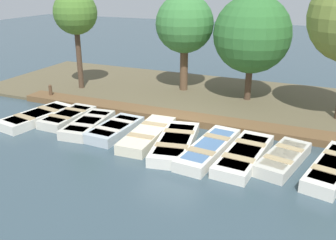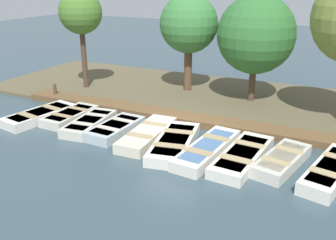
# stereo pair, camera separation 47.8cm
# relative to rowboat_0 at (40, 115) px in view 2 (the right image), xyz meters

# --- Properties ---
(ground_plane) EXTENTS (80.00, 80.00, 0.00)m
(ground_plane) POSITION_rel_rowboat_0_xyz_m (-1.11, 5.77, -0.20)
(ground_plane) COLOR #384C56
(shore_bank) EXTENTS (8.00, 24.00, 0.15)m
(shore_bank) POSITION_rel_rowboat_0_xyz_m (-6.11, 5.77, -0.13)
(shore_bank) COLOR brown
(shore_bank) RESTS_ON ground_plane
(dock_walkway) EXTENTS (1.04, 16.42, 0.29)m
(dock_walkway) POSITION_rel_rowboat_0_xyz_m (-2.52, 5.77, -0.06)
(dock_walkway) COLOR brown
(dock_walkway) RESTS_ON ground_plane
(rowboat_0) EXTENTS (3.36, 1.75, 0.41)m
(rowboat_0) POSITION_rel_rowboat_0_xyz_m (0.00, 0.00, 0.00)
(rowboat_0) COLOR silver
(rowboat_0) RESTS_ON ground_plane
(rowboat_1) EXTENTS (2.65, 1.20, 0.39)m
(rowboat_1) POSITION_rel_rowboat_0_xyz_m (-0.53, 1.20, -0.01)
(rowboat_1) COLOR beige
(rowboat_1) RESTS_ON ground_plane
(rowboat_2) EXTENTS (2.94, 1.38, 0.39)m
(rowboat_2) POSITION_rel_rowboat_0_xyz_m (-0.16, 2.51, -0.01)
(rowboat_2) COLOR beige
(rowboat_2) RESTS_ON ground_plane
(rowboat_3) EXTENTS (2.68, 1.30, 0.41)m
(rowboat_3) POSITION_rel_rowboat_0_xyz_m (-0.12, 3.78, 0.00)
(rowboat_3) COLOR #B2BCC1
(rowboat_3) RESTS_ON ground_plane
(rowboat_4) EXTENTS (3.39, 1.21, 0.41)m
(rowboat_4) POSITION_rel_rowboat_0_xyz_m (-0.16, 5.20, 0.00)
(rowboat_4) COLOR beige
(rowboat_4) RESTS_ON ground_plane
(rowboat_5) EXTENTS (3.59, 1.83, 0.40)m
(rowboat_5) POSITION_rel_rowboat_0_xyz_m (0.14, 6.46, -0.00)
(rowboat_5) COLOR silver
(rowboat_5) RESTS_ON ground_plane
(rowboat_6) EXTENTS (3.67, 1.38, 0.41)m
(rowboat_6) POSITION_rel_rowboat_0_xyz_m (0.12, 7.72, -0.00)
(rowboat_6) COLOR silver
(rowboat_6) RESTS_ON ground_plane
(rowboat_7) EXTENTS (3.56, 1.43, 0.38)m
(rowboat_7) POSITION_rel_rowboat_0_xyz_m (0.09, 8.95, -0.01)
(rowboat_7) COLOR silver
(rowboat_7) RESTS_ON ground_plane
(rowboat_8) EXTENTS (2.94, 1.57, 0.42)m
(rowboat_8) POSITION_rel_rowboat_0_xyz_m (-0.11, 10.20, 0.00)
(rowboat_8) COLOR beige
(rowboat_8) RESTS_ON ground_plane
(rowboat_9) EXTENTS (3.56, 1.71, 0.43)m
(rowboat_9) POSITION_rel_rowboat_0_xyz_m (-0.05, 11.68, 0.01)
(rowboat_9) COLOR silver
(rowboat_9) RESTS_ON ground_plane
(mooring_post_near) EXTENTS (0.16, 0.16, 0.83)m
(mooring_post_near) POSITION_rel_rowboat_0_xyz_m (-2.58, -1.39, 0.21)
(mooring_post_near) COLOR brown
(mooring_post_near) RESTS_ON ground_plane
(park_tree_far_left) EXTENTS (2.23, 2.23, 5.23)m
(park_tree_far_left) POSITION_rel_rowboat_0_xyz_m (-4.73, -1.10, 3.86)
(park_tree_far_left) COLOR #4C3828
(park_tree_far_left) RESTS_ON ground_plane
(park_tree_left) EXTENTS (2.95, 2.95, 5.08)m
(park_tree_left) POSITION_rel_rowboat_0_xyz_m (-6.61, 4.15, 3.36)
(park_tree_left) COLOR brown
(park_tree_left) RESTS_ON ground_plane
(park_tree_center) EXTENTS (3.62, 3.62, 5.12)m
(park_tree_center) POSITION_rel_rowboat_0_xyz_m (-6.25, 7.66, 3.10)
(park_tree_center) COLOR #4C3828
(park_tree_center) RESTS_ON ground_plane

